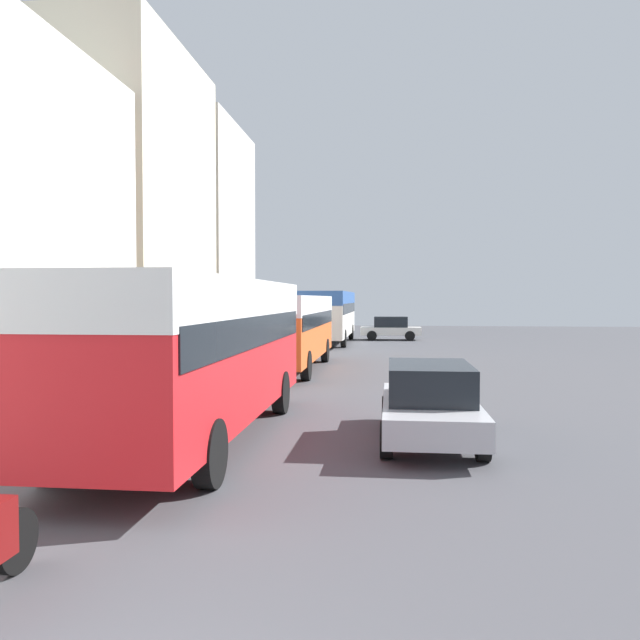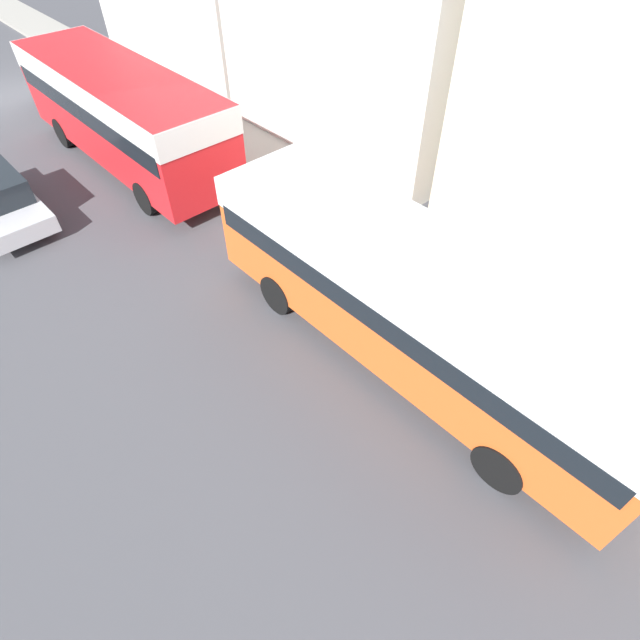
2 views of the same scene
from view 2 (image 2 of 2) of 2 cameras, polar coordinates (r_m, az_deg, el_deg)
sidewalk at (r=28.08m, az=-22.95°, el=25.09°), size 2.20×120.00×0.15m
bus_lead at (r=18.24m, az=-21.76°, el=21.81°), size 2.65×9.47×3.08m
bus_following at (r=10.05m, az=10.97°, el=3.00°), size 2.56×9.85×2.82m
motorcycle_behind_lead at (r=24.65m, az=-28.49°, el=22.23°), size 0.38×2.24×1.73m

